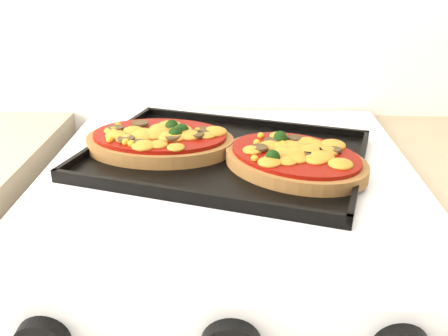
# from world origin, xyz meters

# --- Properties ---
(control_panel) EXTENTS (0.60, 0.02, 0.09)m
(control_panel) POSITION_xyz_m (0.05, 1.39, 0.85)
(control_panel) COLOR silver
(control_panel) RESTS_ON stove
(baking_tray) EXTENTS (0.51, 0.43, 0.02)m
(baking_tray) POSITION_xyz_m (0.04, 1.73, 0.92)
(baking_tray) COLOR black
(baking_tray) RESTS_ON stove
(pizza_left) EXTENTS (0.26, 0.19, 0.04)m
(pizza_left) POSITION_xyz_m (-0.07, 1.75, 0.94)
(pizza_left) COLOR brown
(pizza_left) RESTS_ON baking_tray
(pizza_right) EXTENTS (0.29, 0.28, 0.03)m
(pizza_right) POSITION_xyz_m (0.15, 1.68, 0.94)
(pizza_right) COLOR brown
(pizza_right) RESTS_ON baking_tray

